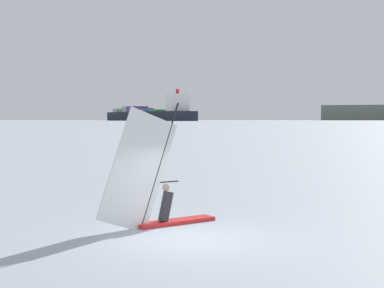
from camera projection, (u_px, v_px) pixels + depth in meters
ground_plane at (189, 239)px, 14.96m from camera, size 4000.00×4000.00×0.00m
windsurfer at (156, 193)px, 16.72m from camera, size 2.63×3.42×3.91m
cargo_ship at (149, 114)px, 730.66m from camera, size 170.47×140.12×38.63m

